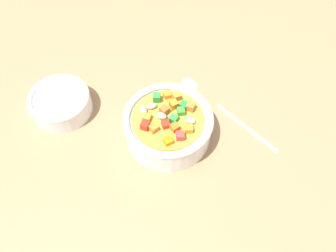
{
  "coord_description": "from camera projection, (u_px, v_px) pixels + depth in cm",
  "views": [
    {
      "loc": [
        -29.75,
        14.94,
        52.27
      ],
      "look_at": [
        0.0,
        0.0,
        2.97
      ],
      "focal_mm": 35.41,
      "sensor_mm": 36.0,
      "label": 1
    }
  ],
  "objects": [
    {
      "name": "ground_plane",
      "position": [
        168.0,
        138.0,
        0.63
      ],
      "size": [
        140.0,
        140.0,
        2.0
      ],
      "primitive_type": "cube",
      "color": "#9E754F"
    },
    {
      "name": "soup_bowl_main",
      "position": [
        168.0,
        125.0,
        0.59
      ],
      "size": [
        16.02,
        16.02,
        6.87
      ],
      "color": "white",
      "rests_on": "ground_plane"
    },
    {
      "name": "spoon",
      "position": [
        215.0,
        102.0,
        0.66
      ],
      "size": [
        23.7,
        8.37,
        0.81
      ],
      "rotation": [
        0.0,
        0.0,
        6.57
      ],
      "color": "silver",
      "rests_on": "ground_plane"
    },
    {
      "name": "side_bowl_small",
      "position": [
        61.0,
        103.0,
        0.63
      ],
      "size": [
        11.67,
        11.67,
        4.28
      ],
      "color": "white",
      "rests_on": "ground_plane"
    }
  ]
}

